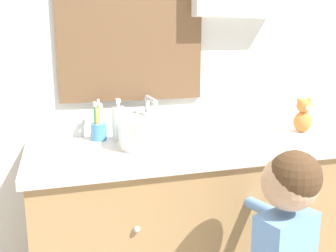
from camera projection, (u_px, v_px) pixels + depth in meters
name	position (u px, v px, depth m)	size (l,w,h in m)	color
wall_back	(176.00, 39.00, 1.84)	(3.20, 0.18, 2.50)	silver
vanity_counter	(194.00, 228.00, 1.75)	(1.44, 0.54, 0.82)	#A37A4C
sink_basin	(158.00, 131.00, 1.62)	(0.34, 0.40, 0.20)	white
toothbrush_holder	(99.00, 130.00, 1.71)	(0.07, 0.07, 0.19)	#4C93C6
soap_dispenser	(118.00, 123.00, 1.72)	(0.06, 0.06, 0.19)	white
child_figure	(285.00, 246.00, 1.29)	(0.24, 0.46, 0.92)	slate
teddy_bear	(303.00, 116.00, 1.86)	(0.09, 0.08, 0.17)	orange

